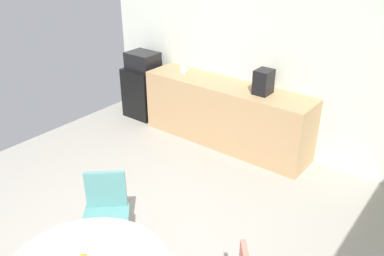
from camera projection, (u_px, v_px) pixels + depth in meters
name	position (u px, v px, depth m)	size (l,w,h in m)	color
wall_back	(285.00, 59.00, 5.21)	(6.00, 0.10, 2.60)	silver
counter_block	(226.00, 114.00, 5.71)	(2.51, 0.60, 0.90)	tan
mini_fridge	(144.00, 92.00, 6.61)	(0.54, 0.54, 0.81)	black
microwave	(143.00, 60.00, 6.37)	(0.48, 0.38, 0.26)	black
chair_teal	(106.00, 206.00, 3.72)	(0.59, 0.59, 0.83)	silver
mug_white	(183.00, 69.00, 5.94)	(0.13, 0.08, 0.09)	white
coffee_maker	(263.00, 82.00, 5.13)	(0.20, 0.24, 0.32)	black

